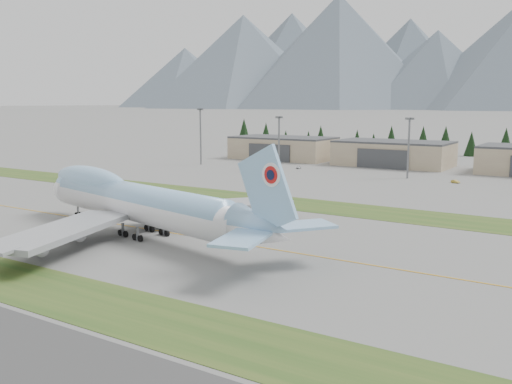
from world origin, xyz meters
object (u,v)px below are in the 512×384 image
Objects in this scene: boeing_747_freighter at (138,202)px; service_vehicle_a at (299,169)px; hangar_left at (283,148)px; hangar_center at (393,153)px; service_vehicle_b at (455,183)px.

boeing_747_freighter reaches higher than service_vehicle_a.
hangar_left reaches higher than service_vehicle_a.
hangar_center is at bearing 30.43° from service_vehicle_a.
boeing_747_freighter is at bearing -165.07° from service_vehicle_b.
service_vehicle_b is at bearing -48.11° from hangar_center.
service_vehicle_a is at bearing -133.19° from hangar_center.
service_vehicle_b is (91.13, -40.27, -5.39)m from hangar_left.
service_vehicle_a is at bearing 115.06° from service_vehicle_b.
boeing_747_freighter is at bearing -90.27° from hangar_center.
service_vehicle_b is (36.13, -40.27, -5.39)m from hangar_center.
boeing_747_freighter is 120.36m from service_vehicle_b.
hangar_center reaches higher than service_vehicle_b.
service_vehicle_a is 1.11× the size of service_vehicle_b.
hangar_center is 54.37m from service_vehicle_b.
hangar_left is at bearing 121.91° from boeing_747_freighter.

